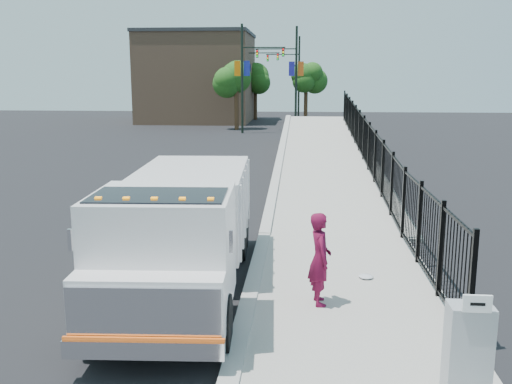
{
  "coord_description": "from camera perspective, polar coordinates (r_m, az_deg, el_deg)",
  "views": [
    {
      "loc": [
        0.95,
        -10.42,
        4.18
      ],
      "look_at": [
        -0.06,
        2.0,
        1.66
      ],
      "focal_mm": 40.0,
      "sensor_mm": 36.0,
      "label": 1
    }
  ],
  "objects": [
    {
      "name": "ground",
      "position": [
        11.26,
        -0.51,
        -10.35
      ],
      "size": [
        120.0,
        120.0,
        0.0
      ],
      "primitive_type": "plane",
      "color": "black",
      "rests_on": "ground"
    },
    {
      "name": "sidewalk",
      "position": [
        9.42,
        10.48,
        -14.71
      ],
      "size": [
        3.55,
        12.0,
        0.12
      ],
      "primitive_type": "cube",
      "color": "#9E998E",
      "rests_on": "ground"
    },
    {
      "name": "curb",
      "position": [
        9.41,
        -1.64,
        -14.41
      ],
      "size": [
        0.3,
        12.0,
        0.16
      ],
      "primitive_type": "cube",
      "color": "#ADAAA3",
      "rests_on": "ground"
    },
    {
      "name": "ramp",
      "position": [
        26.77,
        7.12,
        2.37
      ],
      "size": [
        3.95,
        24.06,
        3.19
      ],
      "primitive_type": "cube",
      "rotation": [
        0.06,
        0.0,
        0.0
      ],
      "color": "#9E998E",
      "rests_on": "ground"
    },
    {
      "name": "iron_fence",
      "position": [
        22.8,
        11.17,
        2.95
      ],
      "size": [
        0.1,
        28.0,
        1.8
      ],
      "primitive_type": "cube",
      "color": "black",
      "rests_on": "ground"
    },
    {
      "name": "truck",
      "position": [
        11.08,
        -7.46,
        -3.38
      ],
      "size": [
        2.64,
        7.19,
        2.43
      ],
      "rotation": [
        0.0,
        0.0,
        0.05
      ],
      "color": "black",
      "rests_on": "ground"
    },
    {
      "name": "worker",
      "position": [
        10.39,
        6.4,
        -6.64
      ],
      "size": [
        0.5,
        0.68,
        1.7
      ],
      "primitive_type": "imported",
      "rotation": [
        0.0,
        0.0,
        1.73
      ],
      "color": "maroon",
      "rests_on": "sidewalk"
    },
    {
      "name": "utility_cabinet",
      "position": [
        8.03,
        20.41,
        -14.68
      ],
      "size": [
        0.55,
        0.4,
        1.25
      ],
      "primitive_type": "cube",
      "color": "gray",
      "rests_on": "sidewalk"
    },
    {
      "name": "arrow_sign",
      "position": [
        7.54,
        21.26,
        -10.36
      ],
      "size": [
        0.35,
        0.04,
        0.22
      ],
      "primitive_type": "cube",
      "color": "white",
      "rests_on": "utility_cabinet"
    },
    {
      "name": "debris",
      "position": [
        12.05,
        10.93,
        -8.28
      ],
      "size": [
        0.3,
        0.3,
        0.08
      ],
      "primitive_type": "ellipsoid",
      "color": "silver",
      "rests_on": "sidewalk"
    },
    {
      "name": "light_pole_0",
      "position": [
        43.19,
        -0.99,
        11.68
      ],
      "size": [
        3.77,
        0.22,
        8.0
      ],
      "color": "black",
      "rests_on": "ground"
    },
    {
      "name": "light_pole_1",
      "position": [
        45.28,
        3.64,
        11.65
      ],
      "size": [
        3.77,
        0.22,
        8.0
      ],
      "color": "black",
      "rests_on": "ground"
    },
    {
      "name": "light_pole_2",
      "position": [
        53.01,
        -0.84,
        11.64
      ],
      "size": [
        3.77,
        0.22,
        8.0
      ],
      "color": "black",
      "rests_on": "ground"
    },
    {
      "name": "light_pole_3",
      "position": [
        56.45,
        4.0,
        11.6
      ],
      "size": [
        3.78,
        0.22,
        8.0
      ],
      "color": "black",
      "rests_on": "ground"
    },
    {
      "name": "tree_0",
      "position": [
        46.11,
        -1.97,
        11.14
      ],
      "size": [
        2.57,
        2.57,
        5.28
      ],
      "color": "#382314",
      "rests_on": "ground"
    },
    {
      "name": "tree_1",
      "position": [
        51.92,
        5.04,
        11.08
      ],
      "size": [
        2.1,
        2.1,
        5.05
      ],
      "color": "#382314",
      "rests_on": "ground"
    },
    {
      "name": "tree_2",
      "position": [
        57.14,
        -0.06,
        11.21
      ],
      "size": [
        2.69,
        2.69,
        5.35
      ],
      "color": "#382314",
      "rests_on": "ground"
    },
    {
      "name": "building",
      "position": [
        55.32,
        -5.82,
        11.2
      ],
      "size": [
        10.0,
        10.0,
        8.0
      ],
      "primitive_type": "cube",
      "color": "#8C664C",
      "rests_on": "ground"
    }
  ]
}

